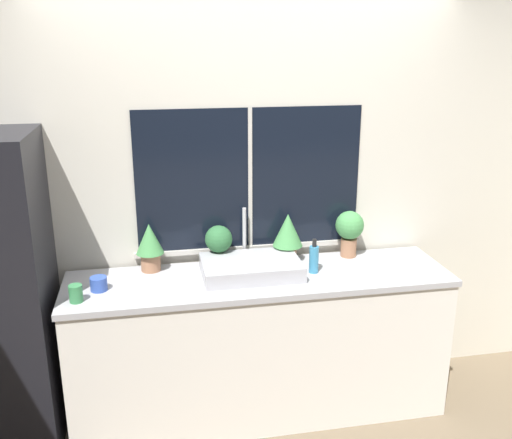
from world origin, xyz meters
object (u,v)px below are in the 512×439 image
at_px(potted_plant_center_left, 219,242).
at_px(mug_green, 76,294).
at_px(potted_plant_far_left, 150,244).
at_px(potted_plant_center_right, 288,234).
at_px(soap_bottle, 314,259).
at_px(mug_blue, 99,284).
at_px(sink, 251,267).
at_px(potted_plant_far_right, 349,229).

xyz_separation_m(potted_plant_center_left, mug_green, (-0.81, -0.36, -0.10)).
bearing_deg(potted_plant_far_left, potted_plant_center_right, -0.00).
relative_size(soap_bottle, mug_blue, 2.25).
relative_size(potted_plant_center_left, mug_blue, 2.74).
bearing_deg(potted_plant_center_right, sink, -146.47).
xyz_separation_m(potted_plant_far_left, potted_plant_center_right, (0.84, -0.00, 0.01)).
height_order(mug_blue, mug_green, mug_green).
bearing_deg(soap_bottle, potted_plant_far_left, 167.18).
bearing_deg(mug_green, sink, 10.90).
xyz_separation_m(potted_plant_far_left, soap_bottle, (0.95, -0.22, -0.08)).
relative_size(potted_plant_far_left, mug_blue, 3.14).
distance_m(sink, mug_blue, 0.87).
xyz_separation_m(potted_plant_far_left, potted_plant_far_right, (1.24, 0.00, 0.02)).
distance_m(potted_plant_far_left, potted_plant_far_right, 1.24).
relative_size(sink, potted_plant_center_right, 1.89).
distance_m(potted_plant_far_left, mug_blue, 0.39).
xyz_separation_m(potted_plant_center_right, mug_green, (-1.24, -0.36, -0.13)).
bearing_deg(soap_bottle, potted_plant_center_right, 116.41).
relative_size(potted_plant_far_left, soap_bottle, 1.40).
distance_m(potted_plant_far_right, mug_blue, 1.56).
bearing_deg(mug_green, mug_blue, 49.54).
bearing_deg(potted_plant_far_left, potted_plant_far_right, 0.00).
bearing_deg(sink, mug_green, -169.10).
bearing_deg(potted_plant_center_right, soap_bottle, -63.59).
bearing_deg(potted_plant_far_left, potted_plant_center_left, 0.00).
distance_m(potted_plant_center_left, potted_plant_far_right, 0.83).
height_order(sink, soap_bottle, sink).
height_order(potted_plant_far_left, mug_blue, potted_plant_far_left).
relative_size(potted_plant_far_left, potted_plant_far_right, 0.98).
bearing_deg(potted_plant_center_right, potted_plant_center_left, 180.00).
bearing_deg(mug_green, soap_bottle, 6.22).
height_order(potted_plant_center_left, potted_plant_center_right, potted_plant_center_right).
xyz_separation_m(potted_plant_center_left, potted_plant_center_right, (0.43, -0.00, 0.03)).
relative_size(sink, mug_blue, 6.18).
bearing_deg(mug_blue, potted_plant_far_right, 8.77).
bearing_deg(potted_plant_far_left, soap_bottle, -12.82).
xyz_separation_m(sink, mug_blue, (-0.87, -0.06, -0.01)).
bearing_deg(mug_blue, mug_green, -130.46).
bearing_deg(potted_plant_center_left, potted_plant_center_right, -0.00).
bearing_deg(potted_plant_center_left, mug_blue, -161.33).
bearing_deg(sink, potted_plant_center_right, 33.53).
relative_size(potted_plant_far_left, potted_plant_center_left, 1.15).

